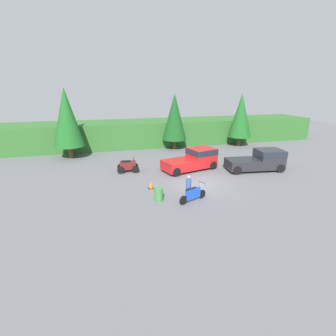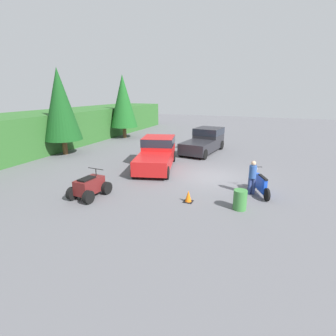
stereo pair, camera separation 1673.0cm
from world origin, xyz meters
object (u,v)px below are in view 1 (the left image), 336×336
at_px(pickup_truck_red, 194,159).
at_px(rider_person, 189,186).
at_px(traffic_cone, 151,185).
at_px(dirt_bike, 193,194).
at_px(quad_atv, 128,166).
at_px(steel_barrel, 159,194).
at_px(pickup_truck_second, 260,160).

xyz_separation_m(pickup_truck_red, rider_person, (-2.82, -6.35, -0.06)).
distance_m(pickup_truck_red, traffic_cone, 6.20).
bearing_deg(dirt_bike, traffic_cone, 103.52).
bearing_deg(pickup_truck_red, quad_atv, 156.86).
xyz_separation_m(pickup_truck_red, traffic_cone, (-4.89, -3.74, -0.73)).
bearing_deg(steel_barrel, traffic_cone, 91.52).
distance_m(quad_atv, rider_person, 7.92).
relative_size(rider_person, traffic_cone, 3.10).
distance_m(pickup_truck_red, steel_barrel, 7.75).
bearing_deg(rider_person, pickup_truck_red, 40.46).
relative_size(pickup_truck_second, traffic_cone, 9.64).
bearing_deg(pickup_truck_red, pickup_truck_second, -33.10).
bearing_deg(pickup_truck_red, rider_person, -128.90).
relative_size(pickup_truck_second, dirt_bike, 2.46).
bearing_deg(dirt_bike, rider_person, 90.43).
bearing_deg(pickup_truck_second, pickup_truck_red, 169.03).
relative_size(pickup_truck_second, steel_barrel, 6.02).
height_order(pickup_truck_second, quad_atv, pickup_truck_second).
distance_m(pickup_truck_second, rider_person, 9.67).
distance_m(pickup_truck_red, dirt_bike, 7.28).
distance_m(pickup_truck_red, rider_person, 6.95).
distance_m(quad_atv, traffic_cone, 4.76).
height_order(rider_person, traffic_cone, rider_person).
xyz_separation_m(pickup_truck_second, traffic_cone, (-10.64, -1.85, -0.74)).
xyz_separation_m(rider_person, steel_barrel, (-2.01, 0.32, -0.48)).
bearing_deg(quad_atv, dirt_bike, -61.51).
bearing_deg(rider_person, steel_barrel, 145.42).
height_order(pickup_truck_second, steel_barrel, pickup_truck_second).
bearing_deg(pickup_truck_second, steel_barrel, -151.37).
height_order(quad_atv, steel_barrel, quad_atv).
distance_m(pickup_truck_second, quad_atv, 12.12).
height_order(dirt_bike, traffic_cone, dirt_bike).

